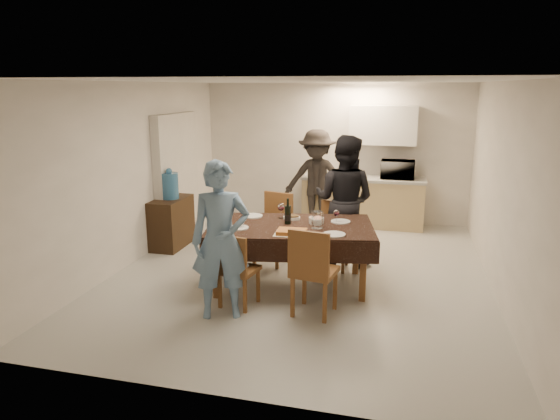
{
  "coord_description": "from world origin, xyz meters",
  "views": [
    {
      "loc": [
        1.29,
        -6.46,
        2.53
      ],
      "look_at": [
        -0.24,
        -0.3,
        0.95
      ],
      "focal_mm": 32.0,
      "sensor_mm": 36.0,
      "label": 1
    }
  ],
  "objects_px": {
    "console": "(172,222)",
    "wine_bottle": "(288,211)",
    "person_far": "(344,200)",
    "microwave": "(398,170)",
    "person_kitchen": "(316,180)",
    "dining_table": "(291,228)",
    "savoury_tart": "(292,232)",
    "person_near": "(221,240)",
    "water_pitcher": "(317,220)",
    "water_jug": "(170,186)"
  },
  "relations": [
    {
      "from": "savoury_tart",
      "to": "person_kitchen",
      "type": "bearing_deg",
      "value": 94.5
    },
    {
      "from": "wine_bottle",
      "to": "microwave",
      "type": "bearing_deg",
      "value": 67.26
    },
    {
      "from": "wine_bottle",
      "to": "person_kitchen",
      "type": "bearing_deg",
      "value": 92.01
    },
    {
      "from": "dining_table",
      "to": "person_kitchen",
      "type": "bearing_deg",
      "value": 82.21
    },
    {
      "from": "dining_table",
      "to": "wine_bottle",
      "type": "bearing_deg",
      "value": 124.19
    },
    {
      "from": "dining_table",
      "to": "water_jug",
      "type": "distance_m",
      "value": 2.5
    },
    {
      "from": "dining_table",
      "to": "person_kitchen",
      "type": "relative_size",
      "value": 1.26
    },
    {
      "from": "water_pitcher",
      "to": "person_kitchen",
      "type": "distance_m",
      "value": 2.81
    },
    {
      "from": "wine_bottle",
      "to": "person_kitchen",
      "type": "distance_m",
      "value": 2.67
    },
    {
      "from": "water_pitcher",
      "to": "dining_table",
      "type": "bearing_deg",
      "value": 171.87
    },
    {
      "from": "water_jug",
      "to": "savoury_tart",
      "type": "xyz_separation_m",
      "value": [
        2.32,
        -1.51,
        -0.16
      ]
    },
    {
      "from": "wine_bottle",
      "to": "dining_table",
      "type": "bearing_deg",
      "value": -45.0
    },
    {
      "from": "person_far",
      "to": "dining_table",
      "type": "bearing_deg",
      "value": 75.9
    },
    {
      "from": "water_jug",
      "to": "water_pitcher",
      "type": "distance_m",
      "value": 2.83
    },
    {
      "from": "water_jug",
      "to": "water_pitcher",
      "type": "relative_size",
      "value": 1.95
    },
    {
      "from": "person_near",
      "to": "console",
      "type": "bearing_deg",
      "value": 105.91
    },
    {
      "from": "person_kitchen",
      "to": "dining_table",
      "type": "bearing_deg",
      "value": -86.97
    },
    {
      "from": "console",
      "to": "microwave",
      "type": "xyz_separation_m",
      "value": [
        3.48,
        2.04,
        0.68
      ]
    },
    {
      "from": "water_jug",
      "to": "water_pitcher",
      "type": "xyz_separation_m",
      "value": [
        2.57,
        -1.18,
        -0.08
      ]
    },
    {
      "from": "water_pitcher",
      "to": "person_far",
      "type": "xyz_separation_m",
      "value": [
        0.2,
        1.1,
        0.02
      ]
    },
    {
      "from": "person_near",
      "to": "person_far",
      "type": "height_order",
      "value": "person_far"
    },
    {
      "from": "console",
      "to": "wine_bottle",
      "type": "bearing_deg",
      "value": -26.36
    },
    {
      "from": "person_far",
      "to": "person_kitchen",
      "type": "xyz_separation_m",
      "value": [
        -0.69,
        1.67,
        -0.04
      ]
    },
    {
      "from": "savoury_tart",
      "to": "person_near",
      "type": "relative_size",
      "value": 0.23
    },
    {
      "from": "water_pitcher",
      "to": "person_near",
      "type": "height_order",
      "value": "person_near"
    },
    {
      "from": "water_jug",
      "to": "person_near",
      "type": "relative_size",
      "value": 0.23
    },
    {
      "from": "dining_table",
      "to": "person_near",
      "type": "xyz_separation_m",
      "value": [
        -0.55,
        -1.05,
        0.11
      ]
    },
    {
      "from": "console",
      "to": "water_jug",
      "type": "distance_m",
      "value": 0.6
    },
    {
      "from": "water_pitcher",
      "to": "person_kitchen",
      "type": "xyz_separation_m",
      "value": [
        -0.49,
        2.77,
        -0.02
      ]
    },
    {
      "from": "microwave",
      "to": "person_kitchen",
      "type": "distance_m",
      "value": 1.48
    },
    {
      "from": "water_pitcher",
      "to": "console",
      "type": "bearing_deg",
      "value": 155.42
    },
    {
      "from": "dining_table",
      "to": "microwave",
      "type": "bearing_deg",
      "value": 57.54
    },
    {
      "from": "water_pitcher",
      "to": "person_far",
      "type": "distance_m",
      "value": 1.12
    },
    {
      "from": "console",
      "to": "person_kitchen",
      "type": "relative_size",
      "value": 0.48
    },
    {
      "from": "microwave",
      "to": "person_kitchen",
      "type": "height_order",
      "value": "person_kitchen"
    },
    {
      "from": "console",
      "to": "savoury_tart",
      "type": "height_order",
      "value": "savoury_tart"
    },
    {
      "from": "savoury_tart",
      "to": "microwave",
      "type": "xyz_separation_m",
      "value": [
        1.16,
        3.55,
        0.24
      ]
    },
    {
      "from": "person_kitchen",
      "to": "microwave",
      "type": "bearing_deg",
      "value": 17.8
    },
    {
      "from": "water_jug",
      "to": "savoury_tart",
      "type": "relative_size",
      "value": 1.01
    },
    {
      "from": "console",
      "to": "person_near",
      "type": "xyz_separation_m",
      "value": [
        1.67,
        -2.18,
        0.49
      ]
    },
    {
      "from": "dining_table",
      "to": "person_far",
      "type": "relative_size",
      "value": 1.21
    },
    {
      "from": "dining_table",
      "to": "person_near",
      "type": "bearing_deg",
      "value": -128.46
    },
    {
      "from": "console",
      "to": "person_far",
      "type": "height_order",
      "value": "person_far"
    },
    {
      "from": "console",
      "to": "water_jug",
      "type": "bearing_deg",
      "value": 90.0
    },
    {
      "from": "savoury_tart",
      "to": "person_kitchen",
      "type": "height_order",
      "value": "person_kitchen"
    },
    {
      "from": "microwave",
      "to": "person_far",
      "type": "relative_size",
      "value": 0.32
    },
    {
      "from": "wine_bottle",
      "to": "person_far",
      "type": "xyz_separation_m",
      "value": [
        0.6,
        1.0,
        -0.04
      ]
    },
    {
      "from": "dining_table",
      "to": "microwave",
      "type": "distance_m",
      "value": 3.42
    },
    {
      "from": "console",
      "to": "water_jug",
      "type": "xyz_separation_m",
      "value": [
        0.0,
        0.0,
        0.6
      ]
    },
    {
      "from": "savoury_tart",
      "to": "person_near",
      "type": "bearing_deg",
      "value": -134.13
    }
  ]
}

